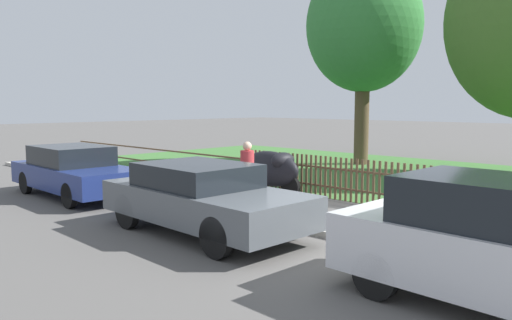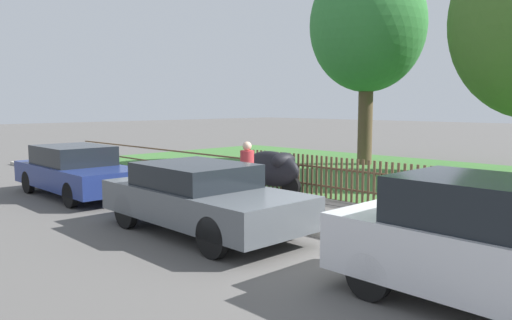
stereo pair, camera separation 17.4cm
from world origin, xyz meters
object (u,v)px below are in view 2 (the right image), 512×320
Objects in this scene: covered_motorcycle at (272,169)px; tree_nearest_kerb at (367,26)px; parked_car_black_saloon at (201,197)px; pedestrian_near_fence at (247,171)px; parked_car_silver_hatchback at (76,170)px; parked_car_navy_estate at (490,246)px.

covered_motorcycle is 9.06m from tree_nearest_kerb.
pedestrian_near_fence is (-0.90, 2.05, 0.19)m from parked_car_black_saloon.
parked_car_black_saloon is 0.54× the size of tree_nearest_kerb.
parked_car_silver_hatchback is at bearing -97.43° from tree_nearest_kerb.
parked_car_navy_estate is 14.94m from tree_nearest_kerb.
covered_motorcycle is at bearing 47.77° from parked_car_silver_hatchback.
parked_car_black_saloon reaches higher than covered_motorcycle.
covered_motorcycle is (3.50, 3.71, 0.03)m from parked_car_silver_hatchback.
parked_car_silver_hatchback is at bearing -130.00° from covered_motorcycle.
pedestrian_near_fence is at bearing 163.88° from parked_car_navy_estate.
tree_nearest_kerb is (-8.86, 11.11, 4.61)m from parked_car_navy_estate.
parked_car_navy_estate is (5.08, 0.16, 0.08)m from parked_car_black_saloon.
parked_car_navy_estate reaches higher than parked_car_silver_hatchback.
parked_car_navy_estate is at bearing -51.42° from tree_nearest_kerb.
pedestrian_near_fence is at bearing 25.51° from parked_car_silver_hatchback.
parked_car_navy_estate reaches higher than parked_car_black_saloon.
parked_car_navy_estate is at bearing -24.62° from covered_motorcycle.
parked_car_navy_estate is 0.47× the size of tree_nearest_kerb.
covered_motorcycle is 1.94m from pedestrian_near_fence.
pedestrian_near_fence is at bearing -72.63° from tree_nearest_kerb.
tree_nearest_kerb reaches higher than parked_car_navy_estate.
parked_car_silver_hatchback is 5.25m from parked_car_black_saloon.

